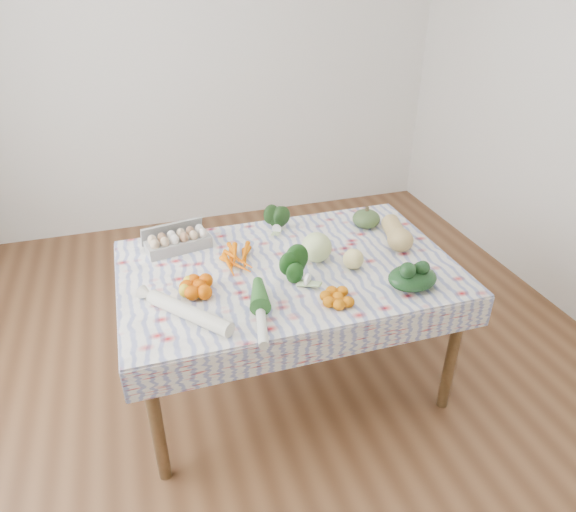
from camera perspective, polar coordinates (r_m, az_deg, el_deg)
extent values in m
plane|color=brown|center=(3.05, 0.00, -13.42)|extent=(4.50, 4.50, 0.00)
cube|color=white|center=(4.46, -9.27, 20.86)|extent=(4.00, 0.04, 2.80)
cube|color=brown|center=(2.60, 0.00, -1.71)|extent=(1.60, 1.00, 0.04)
cylinder|color=brown|center=(2.42, -14.44, -17.46)|extent=(0.06, 0.06, 0.71)
cylinder|color=brown|center=(2.79, 17.77, -10.36)|extent=(0.06, 0.06, 0.71)
cylinder|color=brown|center=(3.09, -15.81, -5.58)|extent=(0.06, 0.06, 0.71)
cylinder|color=brown|center=(3.39, 9.78, -1.30)|extent=(0.06, 0.06, 0.71)
cube|color=silver|center=(2.58, 0.00, -1.22)|extent=(1.66, 1.06, 0.01)
cube|color=#989894|center=(2.76, -12.08, 1.51)|extent=(0.35, 0.19, 0.09)
cube|color=#F66B00|center=(2.59, -5.62, -0.53)|extent=(0.27, 0.25, 0.04)
ellipsoid|color=#183412|center=(2.89, -1.17, 3.87)|extent=(0.17, 0.17, 0.12)
ellipsoid|color=#3F592D|center=(2.97, 8.69, 4.12)|extent=(0.16, 0.16, 0.10)
sphere|color=#CBE18D|center=(2.59, 3.20, 0.97)|extent=(0.20, 0.20, 0.15)
ellipsoid|color=tan|center=(2.82, 12.00, 2.64)|extent=(0.20, 0.31, 0.13)
cube|color=#DC5500|center=(2.39, -9.86, -3.34)|extent=(0.26, 0.26, 0.07)
ellipsoid|color=#174614|center=(2.41, 1.11, -2.09)|extent=(0.21, 0.21, 0.11)
cube|color=#D36B05|center=(2.32, 5.58, -4.53)|extent=(0.20, 0.20, 0.06)
sphere|color=#E4D47B|center=(2.56, 7.26, -0.33)|extent=(0.13, 0.13, 0.10)
ellipsoid|color=black|center=(2.46, 13.65, -2.39)|extent=(0.29, 0.27, 0.10)
cylinder|color=silver|center=(2.24, -10.93, -6.20)|extent=(0.35, 0.40, 0.07)
cylinder|color=silver|center=(2.21, -3.05, -6.41)|extent=(0.13, 0.42, 0.05)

